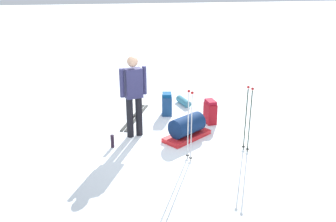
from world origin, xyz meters
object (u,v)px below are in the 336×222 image
object	(u,v)px
skier_standing	(134,92)
ski_pair_near	(135,117)
backpack_large_dark	(167,104)
sleeping_mat_rolled	(183,101)
ski_poles_planted_near	(248,116)
gear_sled	(187,128)
backpack_bright	(210,112)
ski_poles_planted_far	(190,122)
thermos_bottle	(112,141)

from	to	relation	value
skier_standing	ski_pair_near	world-z (taller)	skier_standing
backpack_large_dark	sleeping_mat_rolled	world-z (taller)	backpack_large_dark
ski_pair_near	backpack_large_dark	size ratio (longest dim) A/B	3.01
ski_poles_planted_near	sleeping_mat_rolled	distance (m)	2.93
backpack_large_dark	ski_poles_planted_near	distance (m)	2.49
ski_poles_planted_near	gear_sled	xyz separation A→B (m)	(0.79, 0.96, -0.49)
backpack_bright	ski_poles_planted_far	world-z (taller)	ski_poles_planted_far
skier_standing	gear_sled	xyz separation A→B (m)	(-0.33, -1.04, -0.73)
skier_standing	sleeping_mat_rolled	world-z (taller)	skier_standing
gear_sled	ski_poles_planted_far	bearing A→B (deg)	168.26
thermos_bottle	skier_standing	bearing A→B (deg)	-46.75
skier_standing	ski_poles_planted_near	xyz separation A→B (m)	(-1.12, -2.00, -0.24)
backpack_bright	sleeping_mat_rolled	xyz separation A→B (m)	(1.32, 0.30, -0.18)
backpack_large_dark	backpack_bright	world-z (taller)	same
skier_standing	backpack_large_dark	size ratio (longest dim) A/B	3.11
backpack_large_dark	ski_poles_planted_far	distance (m)	2.37
ski_poles_planted_far	ski_pair_near	bearing A→B (deg)	17.74
ski_poles_planted_far	ski_poles_planted_near	bearing A→B (deg)	-83.49
backpack_large_dark	ski_poles_planted_far	xyz separation A→B (m)	(-2.32, 0.04, 0.47)
ski_pair_near	backpack_bright	xyz separation A→B (m)	(-0.66, -1.64, 0.25)
gear_sled	sleeping_mat_rolled	world-z (taller)	gear_sled
ski_pair_near	sleeping_mat_rolled	xyz separation A→B (m)	(0.66, -1.34, 0.08)
backpack_large_dark	ski_poles_planted_near	xyz separation A→B (m)	(-2.19, -1.11, 0.45)
backpack_bright	sleeping_mat_rolled	size ratio (longest dim) A/B	0.99
backpack_bright	ski_poles_planted_far	size ratio (longest dim) A/B	0.41
ski_poles_planted_near	sleeping_mat_rolled	world-z (taller)	ski_poles_planted_near
skier_standing	backpack_bright	bearing A→B (deg)	-78.11
ski_poles_planted_near	ski_poles_planted_far	distance (m)	1.16
ski_poles_planted_far	sleeping_mat_rolled	xyz separation A→B (m)	(2.94, -0.61, -0.64)
backpack_bright	ski_pair_near	bearing A→B (deg)	67.96
ski_poles_planted_near	thermos_bottle	distance (m)	2.65
gear_sled	ski_pair_near	bearing A→B (deg)	34.07
backpack_bright	ski_poles_planted_near	distance (m)	1.57
gear_sled	backpack_bright	bearing A→B (deg)	-45.76
backpack_bright	gear_sled	size ratio (longest dim) A/B	0.49
ski_pair_near	backpack_bright	bearing A→B (deg)	-112.04
backpack_large_dark	thermos_bottle	bearing A→B (deg)	137.84
ski_pair_near	ski_poles_planted_near	world-z (taller)	ski_poles_planted_near
skier_standing	backpack_bright	world-z (taller)	skier_standing
backpack_bright	ski_poles_planted_near	world-z (taller)	ski_poles_planted_near
skier_standing	backpack_bright	xyz separation A→B (m)	(0.37, -1.76, -0.69)
ski_poles_planted_near	ski_poles_planted_far	bearing A→B (deg)	96.51
skier_standing	ski_poles_planted_near	world-z (taller)	skier_standing
skier_standing	sleeping_mat_rolled	xyz separation A→B (m)	(1.70, -1.46, -0.86)
backpack_large_dark	backpack_bright	distance (m)	1.11
ski_pair_near	skier_standing	bearing A→B (deg)	173.34
skier_standing	ski_pair_near	distance (m)	1.40
thermos_bottle	ski_poles_planted_near	bearing A→B (deg)	-104.64
ski_pair_near	sleeping_mat_rolled	size ratio (longest dim) A/B	2.99
backpack_large_dark	ski_poles_planted_near	bearing A→B (deg)	-153.14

